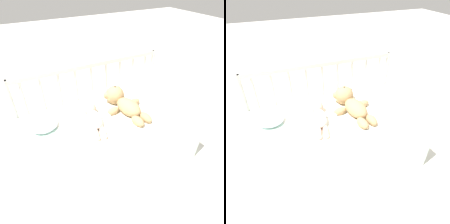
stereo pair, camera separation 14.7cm
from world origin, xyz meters
The scene contains 7 objects.
ground_plane centered at (0.00, 0.00, 0.00)m, with size 12.00×12.00×0.00m, color silver.
crib_mattress centered at (0.00, 0.00, 0.23)m, with size 1.30×0.68×0.46m.
crib_rail centered at (0.00, 0.36, 0.55)m, with size 1.30×0.04×0.77m.
blanket centered at (0.02, 0.00, 0.46)m, with size 0.82×0.57×0.01m.
teddy_bear centered at (0.14, 0.07, 0.52)m, with size 0.32×0.47×0.16m.
baby centered at (-0.14, 0.03, 0.50)m, with size 0.30×0.38×0.10m.
small_pillow centered at (-0.48, 0.13, 0.49)m, with size 0.20×0.18×0.06m.
Camera 2 is at (-0.43, -1.11, 1.39)m, focal length 32.00 mm.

